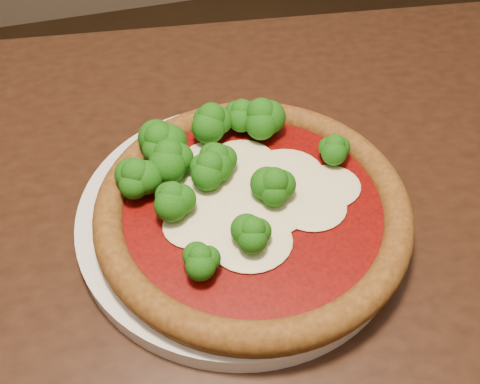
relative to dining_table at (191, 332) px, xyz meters
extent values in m
cube|color=black|center=(0.00, 0.00, 0.08)|extent=(1.26, 0.98, 0.04)
cylinder|color=black|center=(0.57, 0.29, -0.30)|extent=(0.06, 0.06, 0.71)
cylinder|color=silver|center=(0.07, 0.05, 0.11)|extent=(0.30, 0.30, 0.02)
cylinder|color=brown|center=(0.07, 0.04, 0.12)|extent=(0.28, 0.28, 0.01)
torus|color=brown|center=(0.07, 0.04, 0.13)|extent=(0.28, 0.28, 0.03)
cylinder|color=#6F0705|center=(0.07, 0.04, 0.13)|extent=(0.23, 0.23, 0.00)
ellipsoid|color=#F5EFC2|center=(0.12, 0.02, 0.13)|extent=(0.06, 0.06, 0.00)
ellipsoid|color=#F5EFC2|center=(0.05, 0.11, 0.13)|extent=(0.05, 0.04, 0.00)
ellipsoid|color=#F5EFC2|center=(0.08, 0.04, 0.13)|extent=(0.09, 0.08, 0.01)
ellipsoid|color=#F5EFC2|center=(0.02, 0.03, 0.13)|extent=(0.06, 0.05, 0.00)
ellipsoid|color=#F5EFC2|center=(0.11, 0.06, 0.13)|extent=(0.08, 0.07, 0.01)
ellipsoid|color=#F5EFC2|center=(0.15, 0.04, 0.13)|extent=(0.06, 0.05, 0.00)
ellipsoid|color=#F5EFC2|center=(0.04, 0.07, 0.13)|extent=(0.08, 0.07, 0.01)
ellipsoid|color=#F5EFC2|center=(0.08, 0.09, 0.13)|extent=(0.07, 0.06, 0.01)
ellipsoid|color=#F5EFC2|center=(0.06, 0.00, 0.13)|extent=(0.07, 0.06, 0.01)
ellipsoid|color=#207A13|center=(0.01, 0.12, 0.16)|extent=(0.05, 0.05, 0.04)
ellipsoid|color=#207A13|center=(0.05, 0.08, 0.15)|extent=(0.04, 0.04, 0.03)
ellipsoid|color=#207A13|center=(0.11, 0.12, 0.16)|extent=(0.05, 0.05, 0.04)
ellipsoid|color=#207A13|center=(0.00, 0.05, 0.15)|extent=(0.04, 0.04, 0.03)
ellipsoid|color=#207A13|center=(0.06, 0.13, 0.16)|extent=(0.05, 0.05, 0.04)
ellipsoid|color=#207A13|center=(0.09, 0.04, 0.15)|extent=(0.04, 0.04, 0.04)
ellipsoid|color=#207A13|center=(0.01, 0.09, 0.16)|extent=(0.05, 0.05, 0.04)
ellipsoid|color=#207A13|center=(0.01, -0.02, 0.15)|extent=(0.03, 0.03, 0.03)
ellipsoid|color=#207A13|center=(0.06, -0.01, 0.15)|extent=(0.04, 0.04, 0.03)
ellipsoid|color=#207A13|center=(-0.02, 0.08, 0.16)|extent=(0.05, 0.05, 0.04)
ellipsoid|color=#207A13|center=(0.16, 0.07, 0.15)|extent=(0.03, 0.03, 0.03)
ellipsoid|color=#207A13|center=(0.09, 0.14, 0.15)|extent=(0.04, 0.04, 0.03)
ellipsoid|color=#207A13|center=(0.04, 0.07, 0.15)|extent=(0.04, 0.04, 0.04)
camera|label=1|loc=(-0.02, -0.26, 0.49)|focal=40.00mm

